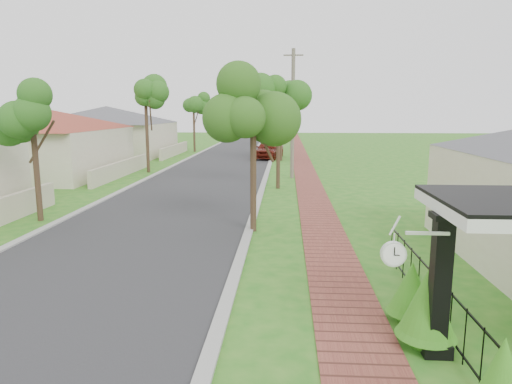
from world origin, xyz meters
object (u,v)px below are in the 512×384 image
(porch_post, at_px, (439,293))
(parked_car_red, at_px, (269,149))
(station_clock, at_px, (396,252))
(parked_car_white, at_px, (271,145))
(utility_pole, at_px, (293,114))
(near_tree, at_px, (253,109))

(porch_post, relative_size, parked_car_red, 0.53)
(porch_post, height_order, station_clock, porch_post)
(parked_car_white, bearing_deg, station_clock, -76.10)
(parked_car_white, bearing_deg, utility_pole, -74.49)
(parked_car_white, bearing_deg, near_tree, -80.28)
(utility_pole, relative_size, station_clock, 7.45)
(near_tree, bearing_deg, parked_car_white, 90.78)
(parked_car_red, relative_size, utility_pole, 0.61)
(parked_car_red, bearing_deg, parked_car_white, 101.34)
(station_clock, bearing_deg, parked_car_white, 94.97)
(parked_car_red, distance_m, station_clock, 33.18)
(near_tree, bearing_deg, utility_pole, 83.42)
(parked_car_white, distance_m, near_tree, 29.68)
(parked_car_white, height_order, station_clock, station_clock)
(parked_car_white, relative_size, near_tree, 0.92)
(parked_car_red, xyz_separation_m, parked_car_white, (0.00, 4.89, -0.01))
(parked_car_red, height_order, near_tree, near_tree)
(parked_car_red, relative_size, parked_car_white, 0.98)
(parked_car_red, bearing_deg, porch_post, -71.40)
(parked_car_white, bearing_deg, parked_car_red, -81.06)
(parked_car_red, height_order, parked_car_white, parked_car_red)
(near_tree, bearing_deg, porch_post, -64.89)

